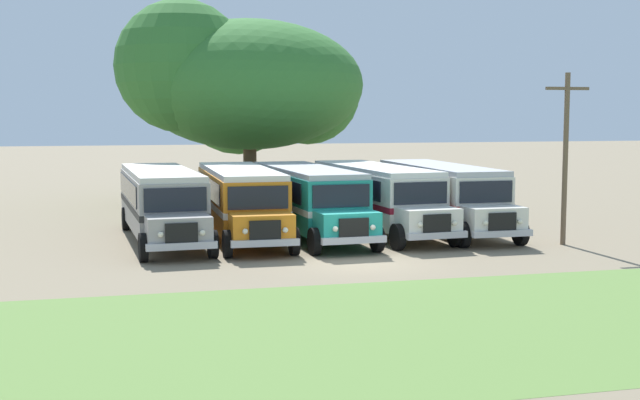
{
  "coord_description": "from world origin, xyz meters",
  "views": [
    {
      "loc": [
        -8.17,
        -26.77,
        5.06
      ],
      "look_at": [
        0.0,
        5.45,
        1.6
      ],
      "focal_mm": 46.65,
      "sensor_mm": 36.0,
      "label": 1
    }
  ],
  "objects_px": {
    "parked_bus_slot_1": "(241,199)",
    "parked_bus_slot_3": "(377,195)",
    "parked_bus_slot_0": "(162,201)",
    "utility_pole": "(565,153)",
    "parked_bus_slot_4": "(442,194)",
    "parked_bus_slot_2": "(308,197)",
    "broad_shade_tree": "(243,84)"
  },
  "relations": [
    {
      "from": "parked_bus_slot_2",
      "to": "broad_shade_tree",
      "type": "relative_size",
      "value": 0.77
    },
    {
      "from": "utility_pole",
      "to": "broad_shade_tree",
      "type": "bearing_deg",
      "value": 117.88
    },
    {
      "from": "parked_bus_slot_1",
      "to": "parked_bus_slot_2",
      "type": "bearing_deg",
      "value": 87.64
    },
    {
      "from": "parked_bus_slot_0",
      "to": "parked_bus_slot_1",
      "type": "height_order",
      "value": "same"
    },
    {
      "from": "parked_bus_slot_4",
      "to": "parked_bus_slot_2",
      "type": "bearing_deg",
      "value": -88.67
    },
    {
      "from": "parked_bus_slot_2",
      "to": "utility_pole",
      "type": "relative_size",
      "value": 1.65
    },
    {
      "from": "utility_pole",
      "to": "parked_bus_slot_2",
      "type": "bearing_deg",
      "value": 151.19
    },
    {
      "from": "parked_bus_slot_0",
      "to": "parked_bus_slot_2",
      "type": "distance_m",
      "value": 6.02
    },
    {
      "from": "parked_bus_slot_3",
      "to": "broad_shade_tree",
      "type": "relative_size",
      "value": 0.77
    },
    {
      "from": "utility_pole",
      "to": "parked_bus_slot_1",
      "type": "bearing_deg",
      "value": 156.72
    },
    {
      "from": "parked_bus_slot_3",
      "to": "parked_bus_slot_4",
      "type": "relative_size",
      "value": 1.01
    },
    {
      "from": "parked_bus_slot_4",
      "to": "utility_pole",
      "type": "relative_size",
      "value": 1.64
    },
    {
      "from": "utility_pole",
      "to": "parked_bus_slot_3",
      "type": "bearing_deg",
      "value": 138.14
    },
    {
      "from": "parked_bus_slot_0",
      "to": "parked_bus_slot_4",
      "type": "relative_size",
      "value": 1.01
    },
    {
      "from": "parked_bus_slot_0",
      "to": "broad_shade_tree",
      "type": "bearing_deg",
      "value": 154.48
    },
    {
      "from": "parked_bus_slot_0",
      "to": "utility_pole",
      "type": "relative_size",
      "value": 1.65
    },
    {
      "from": "parked_bus_slot_2",
      "to": "parked_bus_slot_4",
      "type": "distance_m",
      "value": 6.06
    },
    {
      "from": "parked_bus_slot_1",
      "to": "parked_bus_slot_3",
      "type": "distance_m",
      "value": 5.94
    },
    {
      "from": "broad_shade_tree",
      "to": "utility_pole",
      "type": "relative_size",
      "value": 2.14
    },
    {
      "from": "parked_bus_slot_0",
      "to": "parked_bus_slot_1",
      "type": "relative_size",
      "value": 1.01
    },
    {
      "from": "parked_bus_slot_1",
      "to": "parked_bus_slot_2",
      "type": "xyz_separation_m",
      "value": [
        2.82,
        -0.14,
        0.0
      ]
    },
    {
      "from": "parked_bus_slot_4",
      "to": "broad_shade_tree",
      "type": "bearing_deg",
      "value": -153.25
    },
    {
      "from": "parked_bus_slot_0",
      "to": "parked_bus_slot_2",
      "type": "bearing_deg",
      "value": 85.6
    },
    {
      "from": "parked_bus_slot_0",
      "to": "parked_bus_slot_2",
      "type": "height_order",
      "value": "same"
    },
    {
      "from": "parked_bus_slot_1",
      "to": "broad_shade_tree",
      "type": "height_order",
      "value": "broad_shade_tree"
    },
    {
      "from": "parked_bus_slot_1",
      "to": "parked_bus_slot_3",
      "type": "relative_size",
      "value": 0.99
    },
    {
      "from": "parked_bus_slot_1",
      "to": "parked_bus_slot_4",
      "type": "distance_m",
      "value": 8.88
    },
    {
      "from": "parked_bus_slot_0",
      "to": "utility_pole",
      "type": "bearing_deg",
      "value": 68.26
    },
    {
      "from": "utility_pole",
      "to": "parked_bus_slot_4",
      "type": "bearing_deg",
      "value": 119.76
    },
    {
      "from": "parked_bus_slot_0",
      "to": "parked_bus_slot_3",
      "type": "xyz_separation_m",
      "value": [
        9.14,
        0.18,
        0.0
      ]
    },
    {
      "from": "parked_bus_slot_3",
      "to": "utility_pole",
      "type": "distance_m",
      "value": 8.13
    },
    {
      "from": "parked_bus_slot_3",
      "to": "parked_bus_slot_0",
      "type": "bearing_deg",
      "value": -93.37
    }
  ]
}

